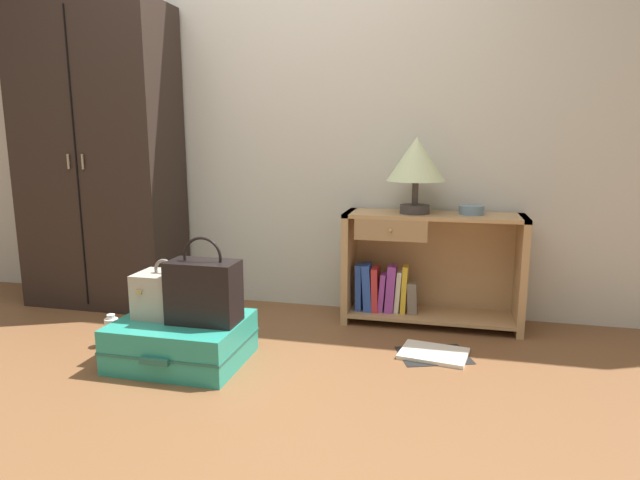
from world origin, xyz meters
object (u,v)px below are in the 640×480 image
(handbag, at_px, (204,291))
(bottle, at_px, (112,332))
(open_book_on_floor, at_px, (434,354))
(suitcase_large, at_px, (182,341))
(bookshelf, at_px, (422,269))
(wardrobe, at_px, (100,160))
(table_lamp, at_px, (416,162))
(train_case, at_px, (166,294))
(bowl, at_px, (471,210))

(handbag, distance_m, bottle, 0.67)
(bottle, relative_size, open_book_on_floor, 0.42)
(suitcase_large, relative_size, bottle, 3.54)
(bookshelf, bearing_deg, wardrobe, -177.96)
(handbag, bearing_deg, table_lamp, 42.51)
(table_lamp, distance_m, train_case, 1.54)
(suitcase_large, xyz_separation_m, handbag, (0.13, -0.01, 0.26))
(handbag, height_order, bottle, handbag)
(table_lamp, xyz_separation_m, train_case, (-1.15, -0.81, -0.63))
(table_lamp, bearing_deg, wardrobe, -178.67)
(wardrobe, distance_m, suitcase_large, 1.50)
(bowl, distance_m, bottle, 2.08)
(bowl, bearing_deg, handbag, -144.67)
(suitcase_large, bearing_deg, train_case, 160.91)
(bottle, bearing_deg, train_case, -10.23)
(suitcase_large, xyz_separation_m, open_book_on_floor, (1.20, 0.37, -0.10))
(bookshelf, xyz_separation_m, train_case, (-1.20, -0.84, 0.00))
(suitcase_large, relative_size, open_book_on_floor, 1.50)
(suitcase_large, height_order, handbag, handbag)
(train_case, xyz_separation_m, handbag, (0.23, -0.04, 0.04))
(bookshelf, distance_m, open_book_on_floor, 0.60)
(suitcase_large, relative_size, handbag, 1.47)
(bowl, bearing_deg, train_case, -150.15)
(open_book_on_floor, bearing_deg, suitcase_large, -163.03)
(wardrobe, height_order, bookshelf, wardrobe)
(handbag, xyz_separation_m, open_book_on_floor, (1.07, 0.37, -0.36))
(wardrobe, bearing_deg, bowl, 1.95)
(bookshelf, relative_size, train_case, 3.53)
(handbag, relative_size, bottle, 2.40)
(open_book_on_floor, bearing_deg, bottle, -170.83)
(wardrobe, xyz_separation_m, suitcase_large, (0.96, -0.80, -0.84))
(wardrobe, height_order, suitcase_large, wardrobe)
(bookshelf, bearing_deg, suitcase_large, -141.91)
(wardrobe, height_order, open_book_on_floor, wardrobe)
(train_case, xyz_separation_m, open_book_on_floor, (1.30, 0.33, -0.32))
(bowl, xyz_separation_m, train_case, (-1.47, -0.84, -0.36))
(table_lamp, distance_m, bottle, 1.90)
(wardrobe, bearing_deg, open_book_on_floor, -11.22)
(wardrobe, bearing_deg, bookshelf, 2.04)
(train_case, distance_m, handbag, 0.23)
(bookshelf, distance_m, table_lamp, 0.63)
(suitcase_large, height_order, open_book_on_floor, suitcase_large)
(bookshelf, distance_m, handbag, 1.31)
(bottle, xyz_separation_m, open_book_on_floor, (1.66, 0.27, -0.07))
(table_lamp, relative_size, suitcase_large, 0.70)
(table_lamp, distance_m, open_book_on_floor, 1.07)
(bowl, distance_m, handbag, 1.55)
(wardrobe, distance_m, train_case, 1.31)
(table_lamp, distance_m, handbag, 1.38)
(suitcase_large, distance_m, open_book_on_floor, 1.26)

